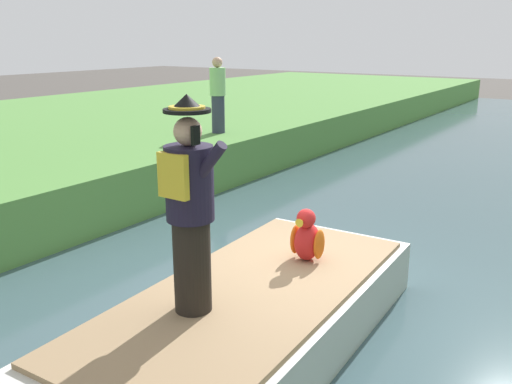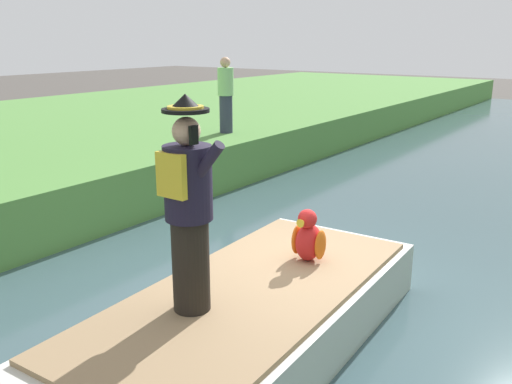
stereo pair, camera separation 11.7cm
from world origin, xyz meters
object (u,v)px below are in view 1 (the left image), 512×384
object	(u,v)px
boat	(250,319)
parrot_plush	(307,238)
person_pirate	(190,208)
person_bystander	(218,95)

from	to	relation	value
boat	parrot_plush	world-z (taller)	parrot_plush
boat	person_pirate	distance (m)	1.38
boat	person_bystander	world-z (taller)	person_bystander
parrot_plush	person_pirate	bearing A→B (deg)	-100.01
person_pirate	person_bystander	distance (m)	7.52
parrot_plush	person_bystander	distance (m)	6.60
boat	person_bystander	distance (m)	7.30
person_pirate	parrot_plush	bearing A→B (deg)	77.44
person_bystander	boat	bearing A→B (deg)	-49.81
parrot_plush	person_bystander	world-z (taller)	person_bystander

